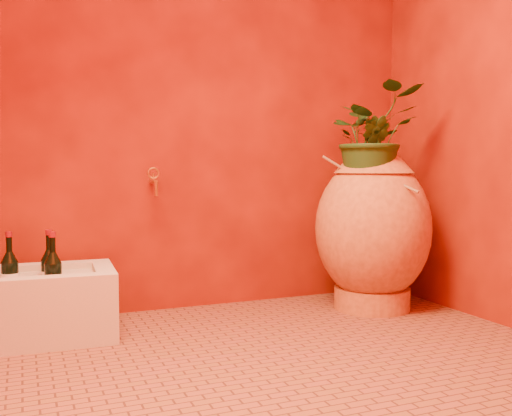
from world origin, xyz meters
name	(u,v)px	position (x,y,z in m)	size (l,w,h in m)	color
floor	(274,362)	(0.00, 0.00, 0.00)	(2.50, 2.50, 0.00)	brown
wall_back	(199,78)	(0.00, 1.00, 1.25)	(2.50, 0.02, 2.50)	#5B0D05
amphora	(373,228)	(0.85, 0.59, 0.44)	(0.79, 0.79, 0.89)	#C97638
stone_basin	(38,306)	(-0.85, 0.70, 0.15)	(0.69, 0.48, 0.31)	beige
wine_bottle_a	(50,274)	(-0.79, 0.72, 0.28)	(0.08, 0.08, 0.31)	black
wine_bottle_b	(53,278)	(-0.78, 0.62, 0.28)	(0.08, 0.08, 0.31)	black
wine_bottle_c	(10,276)	(-0.96, 0.74, 0.28)	(0.08, 0.08, 0.31)	black
wall_tap	(154,180)	(-0.27, 0.93, 0.70)	(0.06, 0.13, 0.15)	#B67E2A
plant_main	(372,136)	(0.82, 0.57, 0.93)	(0.48, 0.42, 0.54)	#1C4217
plant_side	(371,149)	(0.80, 0.55, 0.86)	(0.19, 0.15, 0.35)	#1C4217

